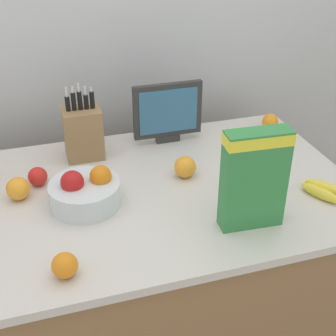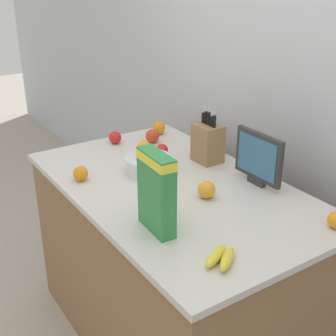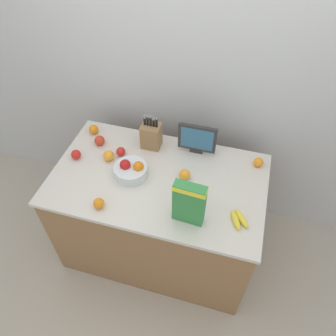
{
  "view_description": "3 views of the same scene",
  "coord_description": "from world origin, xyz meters",
  "px_view_note": "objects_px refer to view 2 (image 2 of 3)",
  "views": [
    {
      "loc": [
        -0.31,
        -1.35,
        1.85
      ],
      "look_at": [
        0.1,
        -0.03,
        1.03
      ],
      "focal_mm": 50.0,
      "sensor_mm": 36.0,
      "label": 1
    },
    {
      "loc": [
        1.66,
        -1.13,
        1.92
      ],
      "look_at": [
        -0.02,
        -0.03,
        1.03
      ],
      "focal_mm": 50.0,
      "sensor_mm": 36.0,
      "label": 2
    },
    {
      "loc": [
        0.5,
        -1.47,
        2.71
      ],
      "look_at": [
        0.07,
        0.03,
        1.03
      ],
      "focal_mm": 35.0,
      "sensor_mm": 36.0,
      "label": 3
    }
  ],
  "objects_px": {
    "orange_front_right": "(336,220)",
    "fruit_bowl": "(149,163)",
    "orange_near_bowl": "(144,148)",
    "knife_block": "(208,143)",
    "apple_near_bananas": "(152,136)",
    "orange_mid_right": "(207,190)",
    "small_monitor": "(258,158)",
    "orange_mid_left": "(159,128)",
    "apple_leftmost": "(115,137)",
    "orange_by_cereal": "(81,173)",
    "banana_bunch": "(222,257)",
    "apple_rear": "(162,150)",
    "cereal_box": "(157,189)"
  },
  "relations": [
    {
      "from": "orange_front_right",
      "to": "fruit_bowl",
      "type": "bearing_deg",
      "value": -158.29
    },
    {
      "from": "orange_front_right",
      "to": "orange_near_bowl",
      "type": "bearing_deg",
      "value": -167.23
    },
    {
      "from": "knife_block",
      "to": "apple_near_bananas",
      "type": "relative_size",
      "value": 3.82
    },
    {
      "from": "orange_mid_right",
      "to": "small_monitor",
      "type": "bearing_deg",
      "value": 85.92
    },
    {
      "from": "fruit_bowl",
      "to": "orange_front_right",
      "type": "height_order",
      "value": "fruit_bowl"
    },
    {
      "from": "apple_near_bananas",
      "to": "orange_near_bowl",
      "type": "height_order",
      "value": "same"
    },
    {
      "from": "small_monitor",
      "to": "orange_mid_left",
      "type": "bearing_deg",
      "value": -179.17
    },
    {
      "from": "apple_leftmost",
      "to": "apple_near_bananas",
      "type": "height_order",
      "value": "apple_near_bananas"
    },
    {
      "from": "apple_near_bananas",
      "to": "orange_near_bowl",
      "type": "bearing_deg",
      "value": -45.27
    },
    {
      "from": "orange_mid_left",
      "to": "orange_by_cereal",
      "type": "relative_size",
      "value": 1.05
    },
    {
      "from": "knife_block",
      "to": "apple_leftmost",
      "type": "height_order",
      "value": "knife_block"
    },
    {
      "from": "banana_bunch",
      "to": "orange_mid_right",
      "type": "bearing_deg",
      "value": 148.46
    },
    {
      "from": "apple_near_bananas",
      "to": "orange_near_bowl",
      "type": "relative_size",
      "value": 1.0
    },
    {
      "from": "small_monitor",
      "to": "orange_mid_right",
      "type": "relative_size",
      "value": 3.54
    },
    {
      "from": "banana_bunch",
      "to": "apple_near_bananas",
      "type": "distance_m",
      "value": 1.23
    },
    {
      "from": "apple_rear",
      "to": "banana_bunch",
      "type": "bearing_deg",
      "value": -20.72
    },
    {
      "from": "apple_near_bananas",
      "to": "orange_front_right",
      "type": "relative_size",
      "value": 1.14
    },
    {
      "from": "fruit_bowl",
      "to": "orange_front_right",
      "type": "relative_size",
      "value": 3.38
    },
    {
      "from": "banana_bunch",
      "to": "apple_rear",
      "type": "bearing_deg",
      "value": 159.28
    },
    {
      "from": "knife_block",
      "to": "apple_near_bananas",
      "type": "distance_m",
      "value": 0.41
    },
    {
      "from": "apple_rear",
      "to": "orange_front_right",
      "type": "height_order",
      "value": "orange_front_right"
    },
    {
      "from": "apple_rear",
      "to": "apple_near_bananas",
      "type": "distance_m",
      "value": 0.21
    },
    {
      "from": "apple_leftmost",
      "to": "apple_rear",
      "type": "distance_m",
      "value": 0.34
    },
    {
      "from": "apple_rear",
      "to": "orange_by_cereal",
      "type": "distance_m",
      "value": 0.5
    },
    {
      "from": "knife_block",
      "to": "cereal_box",
      "type": "bearing_deg",
      "value": -53.68
    },
    {
      "from": "knife_block",
      "to": "orange_near_bowl",
      "type": "xyz_separation_m",
      "value": [
        -0.26,
        -0.24,
        -0.06
      ]
    },
    {
      "from": "cereal_box",
      "to": "orange_near_bowl",
      "type": "bearing_deg",
      "value": 156.22
    },
    {
      "from": "orange_front_right",
      "to": "orange_by_cereal",
      "type": "height_order",
      "value": "orange_by_cereal"
    },
    {
      "from": "apple_rear",
      "to": "orange_mid_right",
      "type": "distance_m",
      "value": 0.53
    },
    {
      "from": "knife_block",
      "to": "fruit_bowl",
      "type": "height_order",
      "value": "knife_block"
    },
    {
      "from": "knife_block",
      "to": "orange_near_bowl",
      "type": "height_order",
      "value": "knife_block"
    },
    {
      "from": "apple_rear",
      "to": "orange_mid_left",
      "type": "distance_m",
      "value": 0.35
    },
    {
      "from": "apple_near_bananas",
      "to": "orange_mid_left",
      "type": "distance_m",
      "value": 0.15
    },
    {
      "from": "knife_block",
      "to": "apple_near_bananas",
      "type": "xyz_separation_m",
      "value": [
        -0.4,
        -0.1,
        -0.06
      ]
    },
    {
      "from": "knife_block",
      "to": "orange_mid_left",
      "type": "distance_m",
      "value": 0.5
    },
    {
      "from": "knife_block",
      "to": "banana_bunch",
      "type": "height_order",
      "value": "knife_block"
    },
    {
      "from": "orange_mid_left",
      "to": "orange_by_cereal",
      "type": "distance_m",
      "value": 0.76
    },
    {
      "from": "apple_leftmost",
      "to": "orange_near_bowl",
      "type": "relative_size",
      "value": 0.91
    },
    {
      "from": "orange_mid_left",
      "to": "small_monitor",
      "type": "bearing_deg",
      "value": 0.83
    },
    {
      "from": "apple_leftmost",
      "to": "knife_block",
      "type": "bearing_deg",
      "value": 29.69
    },
    {
      "from": "small_monitor",
      "to": "apple_leftmost",
      "type": "xyz_separation_m",
      "value": [
        -0.86,
        -0.31,
        -0.1
      ]
    },
    {
      "from": "apple_near_bananas",
      "to": "banana_bunch",
      "type": "bearing_deg",
      "value": -20.19
    },
    {
      "from": "apple_rear",
      "to": "orange_near_bowl",
      "type": "bearing_deg",
      "value": -133.76
    },
    {
      "from": "fruit_bowl",
      "to": "orange_near_bowl",
      "type": "height_order",
      "value": "fruit_bowl"
    },
    {
      "from": "orange_by_cereal",
      "to": "orange_mid_right",
      "type": "bearing_deg",
      "value": 39.56
    },
    {
      "from": "apple_leftmost",
      "to": "orange_front_right",
      "type": "xyz_separation_m",
      "value": [
        1.33,
        0.3,
        -0.0
      ]
    },
    {
      "from": "orange_mid_left",
      "to": "orange_near_bowl",
      "type": "relative_size",
      "value": 0.95
    },
    {
      "from": "orange_mid_right",
      "to": "orange_front_right",
      "type": "relative_size",
      "value": 1.15
    },
    {
      "from": "fruit_bowl",
      "to": "orange_front_right",
      "type": "bearing_deg",
      "value": 21.71
    },
    {
      "from": "orange_front_right",
      "to": "apple_near_bananas",
      "type": "bearing_deg",
      "value": -174.89
    }
  ]
}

